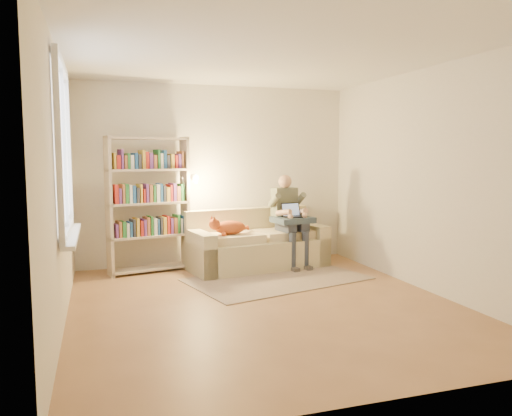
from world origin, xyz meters
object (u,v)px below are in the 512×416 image
object	(u,v)px
sofa	(256,246)
person	(289,215)
cat	(229,227)
laptop	(289,214)
bookshelf	(149,198)

from	to	relation	value
sofa	person	size ratio (longest dim) A/B	1.55
cat	person	bearing A→B (deg)	-1.55
sofa	cat	world-z (taller)	sofa
sofa	cat	bearing A→B (deg)	-165.23
person	laptop	xyz separation A→B (m)	(-0.04, -0.11, 0.03)
sofa	cat	xyz separation A→B (m)	(-0.44, -0.19, 0.33)
person	cat	xyz separation A→B (m)	(-0.91, -0.12, -0.12)
person	laptop	world-z (taller)	person
person	cat	size ratio (longest dim) A/B	2.08
cat	bookshelf	world-z (taller)	bookshelf
sofa	person	bearing A→B (deg)	-18.22
cat	bookshelf	bearing A→B (deg)	152.27
person	laptop	distance (m)	0.12
sofa	laptop	size ratio (longest dim) A/B	6.32
cat	sofa	bearing A→B (deg)	14.77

